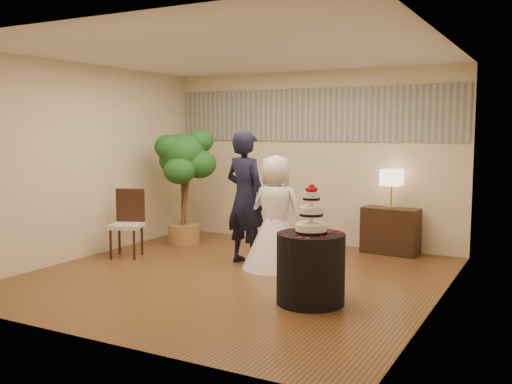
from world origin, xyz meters
The scene contains 15 objects.
floor centered at (0.00, 0.00, 0.00)m, with size 5.00×5.00×0.00m, color brown.
ceiling centered at (0.00, 0.00, 2.80)m, with size 5.00×5.00×0.00m, color white.
wall_back centered at (0.00, 2.50, 1.40)m, with size 5.00×0.06×2.80m, color beige.
wall_front centered at (0.00, -2.50, 1.40)m, with size 5.00×0.06×2.80m, color beige.
wall_left centered at (-2.50, 0.00, 1.40)m, with size 0.06×5.00×2.80m, color beige.
wall_right centered at (2.50, 0.00, 1.40)m, with size 0.06×5.00×2.80m, color beige.
mural_border centered at (0.00, 2.48, 2.10)m, with size 4.90×0.02×0.85m, color gray.
groom centered at (-0.23, 0.70, 0.93)m, with size 0.68×0.44×1.85m, color black.
bride centered at (0.26, 0.66, 0.76)m, with size 0.91×0.91×1.53m, color white.
cake_table centered at (1.29, -0.58, 0.38)m, with size 0.73×0.73×0.76m, color black.
wedding_cake centered at (1.29, -0.58, 1.03)m, with size 0.34×0.34×0.53m, color white, non-canonical shape.
console centered at (1.40, 2.27, 0.35)m, with size 0.83×0.37×0.69m, color black.
table_lamp centered at (1.40, 2.27, 0.98)m, with size 0.29×0.29×0.58m, color beige, non-canonical shape.
ficus_tree centered at (-1.76, 1.39, 0.95)m, with size 0.91×0.91×1.90m, color #1E591E, non-canonical shape.
side_chair centered at (-1.95, 0.21, 0.49)m, with size 0.45×0.47×0.99m, color black, non-canonical shape.
Camera 1 is at (3.60, -6.13, 1.87)m, focal length 40.00 mm.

